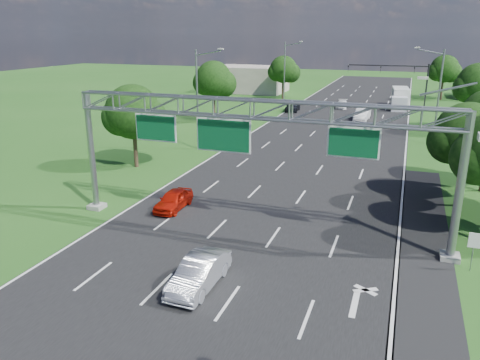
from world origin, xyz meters
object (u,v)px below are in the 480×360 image
at_px(red_coupe, 173,200).
at_px(regulatory_sign, 474,244).
at_px(sign_gantry, 253,120).
at_px(silver_sedan, 199,273).
at_px(traffic_signal, 403,75).
at_px(box_truck, 400,99).

bearing_deg(red_coupe, regulatory_sign, -9.73).
height_order(sign_gantry, silver_sedan, sign_gantry).
distance_m(traffic_signal, red_coupe, 53.21).
bearing_deg(regulatory_sign, red_coupe, 171.53).
bearing_deg(regulatory_sign, traffic_signal, 95.20).
height_order(sign_gantry, traffic_signal, sign_gantry).
xyz_separation_m(regulatory_sign, box_truck, (-5.11, 54.79, -0.02)).
height_order(traffic_signal, silver_sedan, traffic_signal).
bearing_deg(box_truck, regulatory_sign, -90.18).
bearing_deg(silver_sedan, regulatory_sign, 27.68).
xyz_separation_m(red_coupe, silver_sedan, (5.96, -8.83, 0.08)).
bearing_deg(sign_gantry, silver_sedan, -92.55).
bearing_deg(sign_gantry, red_coupe, 164.73).
bearing_deg(sign_gantry, regulatory_sign, -4.83).
bearing_deg(box_truck, sign_gantry, -102.89).
xyz_separation_m(silver_sedan, box_truck, (7.28, 60.89, 0.75)).
xyz_separation_m(regulatory_sign, silver_sedan, (-12.39, -6.10, -0.77)).
relative_size(red_coupe, box_truck, 0.46).
height_order(sign_gantry, regulatory_sign, sign_gantry).
distance_m(regulatory_sign, silver_sedan, 13.83).
relative_size(sign_gantry, red_coupe, 6.05).
relative_size(regulatory_sign, red_coupe, 0.54).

